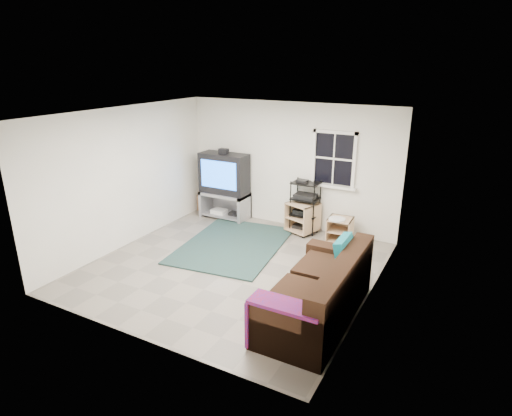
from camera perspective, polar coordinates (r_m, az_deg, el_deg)
The scene contains 8 objects.
room at distance 8.55m, azimuth 10.30°, elevation 5.99°, with size 4.60×4.62×4.60m.
tv_unit at distance 9.46m, azimuth -4.21°, elevation 3.69°, with size 1.07×0.54×1.58m.
av_rack at distance 8.81m, azimuth 6.54°, elevation -0.22°, with size 0.54×0.40×1.09m.
side_table_left at distance 8.83m, azimuth 6.40°, elevation -1.09°, with size 0.68×0.68×0.63m.
side_table_right at distance 8.45m, azimuth 11.13°, elevation -2.65°, with size 0.48×0.49×0.52m.
sofa at distance 5.99m, azimuth 8.40°, elevation -11.37°, with size 0.97×2.20×1.00m.
shag_rug at distance 8.25m, azimuth -3.10°, elevation -4.92°, with size 1.76×2.43×0.03m, color black.
paper_bag at distance 10.15m, azimuth -6.98°, elevation 0.70°, with size 0.27×0.17×0.38m, color brown.
Camera 1 is at (3.49, -5.67, 3.37)m, focal length 30.00 mm.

